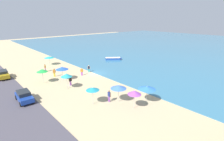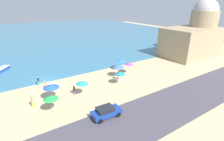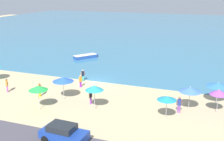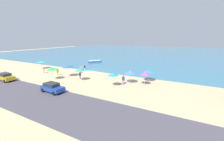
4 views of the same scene
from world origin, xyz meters
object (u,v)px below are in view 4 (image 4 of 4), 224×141
bather_0 (80,75)px  bather_2 (81,69)px  bather_5 (58,71)px  bather_3 (85,67)px  parked_car_1 (5,77)px  beach_umbrella_6 (149,71)px  bather_1 (44,69)px  beach_umbrella_1 (145,73)px  beach_umbrella_4 (52,69)px  bather_4 (123,79)px  skiff_nearshore (95,61)px  beach_umbrella_5 (41,62)px  beach_umbrella_0 (130,72)px  beach_umbrella_2 (80,69)px  beach_umbrella_7 (113,74)px  beach_umbrella_3 (68,66)px  parked_car_0 (52,87)px

bather_0 → bather_2: (-3.46, 4.52, -0.02)m
bather_5 → bather_3: bearing=71.9°
bather_2 → parked_car_1: 15.31m
beach_umbrella_6 → bather_3: size_ratio=1.49×
bather_1 → bather_2: bearing=31.6°
parked_car_1 → beach_umbrella_1: bearing=22.2°
beach_umbrella_4 → bather_0: beach_umbrella_4 is taller
bather_1 → bather_4: bather_4 is taller
bather_0 → skiff_nearshore: bearing=116.9°
beach_umbrella_5 → bather_3: beach_umbrella_5 is taller
beach_umbrella_4 → beach_umbrella_0: bearing=19.2°
beach_umbrella_2 → beach_umbrella_4: beach_umbrella_2 is taller
beach_umbrella_2 → bather_5: (-7.44, 1.05, -1.42)m
beach_umbrella_4 → beach_umbrella_7: beach_umbrella_4 is taller
beach_umbrella_3 → bather_2: beach_umbrella_3 is taller
parked_car_1 → bather_5: bearing=54.1°
parked_car_0 → skiff_nearshore: parked_car_0 is taller
beach_umbrella_7 → parked_car_0: (-7.17, -6.88, -1.43)m
bather_3 → bather_2: bearing=-71.4°
bather_4 → bather_1: bearing=-176.8°
beach_umbrella_2 → beach_umbrella_3: bearing=162.6°
beach_umbrella_5 → parked_car_0: 20.42m
bather_2 → bather_3: bather_3 is taller
beach_umbrella_7 → parked_car_0: bearing=-136.2°
beach_umbrella_3 → parked_car_0: (4.68, -8.25, -1.53)m
bather_0 → bather_3: 7.98m
parked_car_0 → skiff_nearshore: bearing=111.8°
beach_umbrella_1 → beach_umbrella_3: (-16.41, -1.97, 0.08)m
beach_umbrella_1 → beach_umbrella_0: bearing=-175.1°
beach_umbrella_2 → beach_umbrella_5: (-16.98, 4.05, -0.38)m
bather_0 → bather_3: bearing=121.9°
beach_umbrella_1 → beach_umbrella_5: 28.96m
beach_umbrella_7 → bather_5: bearing=176.0°
parked_car_1 → bather_0: bearing=33.4°
beach_umbrella_7 → skiff_nearshore: 26.67m
bather_3 → skiff_nearshore: 12.95m
beach_umbrella_6 → parked_car_0: beach_umbrella_6 is taller
bather_1 → beach_umbrella_0: bearing=5.7°
bather_1 → bather_5: bather_5 is taller
beach_umbrella_3 → bather_0: (3.46, -0.24, -1.46)m
beach_umbrella_4 → beach_umbrella_5: size_ratio=1.12×
beach_umbrella_3 → beach_umbrella_0: bearing=7.2°
bather_5 → parked_car_1: bather_5 is taller
bather_0 → bather_5: (-6.46, -0.09, 0.05)m
beach_umbrella_0 → bather_2: size_ratio=1.64×
beach_umbrella_1 → beach_umbrella_4: (-17.38, -5.35, 0.08)m
beach_umbrella_2 → bather_1: (-12.03, 0.99, -1.43)m
beach_umbrella_0 → beach_umbrella_1: 2.75m
bather_1 → parked_car_0: bearing=-32.6°
beach_umbrella_0 → bather_2: beach_umbrella_0 is taller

